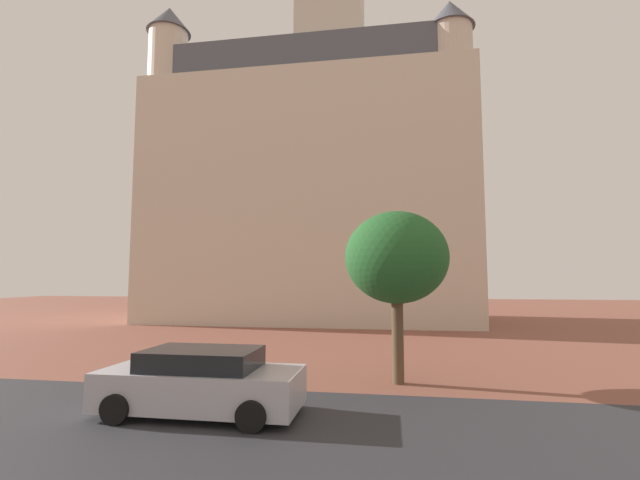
# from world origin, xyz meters

# --- Properties ---
(ground_plane) EXTENTS (120.00, 120.00, 0.00)m
(ground_plane) POSITION_xyz_m (0.00, 10.00, 0.00)
(ground_plane) COLOR brown
(street_asphalt_strip) EXTENTS (120.00, 8.40, 0.00)m
(street_asphalt_strip) POSITION_xyz_m (0.00, 8.24, 0.00)
(street_asphalt_strip) COLOR #2D2D33
(street_asphalt_strip) RESTS_ON ground_plane
(landmark_building) EXTENTS (23.50, 11.86, 38.33)m
(landmark_building) POSITION_xyz_m (-3.73, 33.00, 11.16)
(landmark_building) COLOR beige
(landmark_building) RESTS_ON ground_plane
(car_silver) EXTENTS (4.58, 2.09, 1.48)m
(car_silver) POSITION_xyz_m (-2.36, 10.09, 0.72)
(car_silver) COLOR #B2B2BC
(car_silver) RESTS_ON ground_plane
(tree_curb_far) EXTENTS (3.12, 3.12, 5.16)m
(tree_curb_far) POSITION_xyz_m (2.18, 13.75, 3.73)
(tree_curb_far) COLOR brown
(tree_curb_far) RESTS_ON ground_plane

